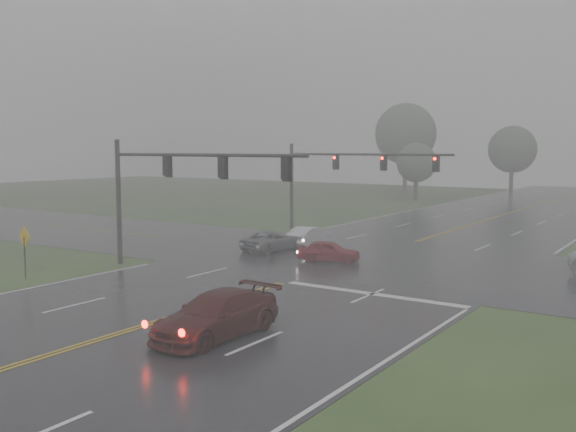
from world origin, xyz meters
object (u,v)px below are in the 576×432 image
Objects in this scene: sedan_red at (329,262)px; signal_gantry_far at (338,170)px; sedan_silver at (309,246)px; sedan_maroon at (217,337)px; car_grey at (273,251)px; signal_gantry_near at (169,179)px.

signal_gantry_far is at bearing 7.51° from sedan_red.
sedan_silver reaches higher than sedan_red.
sedan_maroon is 18.10m from car_grey.
signal_gantry_far reaches higher than sedan_silver.
signal_gantry_near is (-1.42, -11.13, 4.73)m from sedan_silver.
sedan_maroon is at bearing 125.11° from car_grey.
sedan_red is 12.27m from signal_gantry_far.
sedan_silver is 0.31× the size of signal_gantry_near.
sedan_maroon is 0.40× the size of signal_gantry_far.
signal_gantry_near reaches higher than signal_gantry_far.
car_grey is at bearing 73.47° from sedan_silver.
sedan_red is at bearing 51.32° from signal_gantry_near.
signal_gantry_far is (-9.21, 24.37, 4.66)m from sedan_maroon.
sedan_maroon is 12.96m from signal_gantry_near.
sedan_red is at bearing 132.28° from sedan_silver.
car_grey is 9.77m from signal_gantry_far.
signal_gantry_near is 0.96× the size of signal_gantry_far.
sedan_maroon is at bearing 113.10° from sedan_silver.
sedan_silver is at bearing 82.75° from signal_gantry_near.
sedan_silver is at bearing -100.55° from car_grey.
signal_gantry_near reaches higher than sedan_red.
sedan_red is at bearing 168.48° from car_grey.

